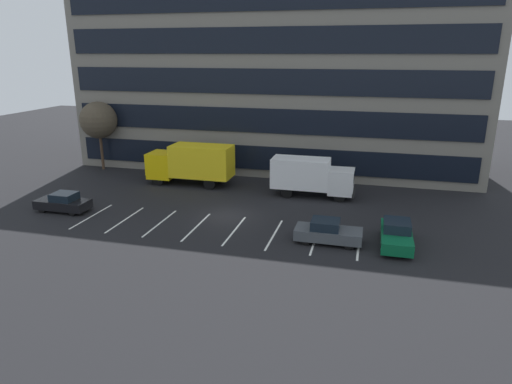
% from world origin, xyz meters
% --- Properties ---
extents(ground_plane, '(120.00, 120.00, 0.00)m').
position_xyz_m(ground_plane, '(0.00, 0.00, 0.00)').
color(ground_plane, black).
extents(office_building, '(40.30, 14.01, 21.60)m').
position_xyz_m(office_building, '(0.00, 17.95, 10.80)').
color(office_building, slate).
rests_on(office_building, ground_plane).
extents(lot_markings, '(19.74, 5.40, 0.01)m').
position_xyz_m(lot_markings, '(0.00, -2.72, 0.00)').
color(lot_markings, silver).
rests_on(lot_markings, ground_plane).
extents(box_truck_yellow_all, '(8.03, 2.66, 3.72)m').
position_xyz_m(box_truck_yellow_all, '(-5.76, 7.15, 2.09)').
color(box_truck_yellow_all, yellow).
rests_on(box_truck_yellow_all, ground_plane).
extents(box_truck_white, '(7.00, 2.32, 3.24)m').
position_xyz_m(box_truck_white, '(5.37, 6.34, 1.83)').
color(box_truck_white, white).
rests_on(box_truck_white, ground_plane).
extents(sedan_charcoal, '(4.27, 1.79, 1.53)m').
position_xyz_m(sedan_charcoal, '(7.81, -3.13, 0.72)').
color(sedan_charcoal, '#474C51').
rests_on(sedan_charcoal, ground_plane).
extents(sedan_black, '(4.13, 1.73, 1.48)m').
position_xyz_m(sedan_black, '(-12.53, -2.25, 0.70)').
color(sedan_black, black).
rests_on(sedan_black, ground_plane).
extents(sedan_forest, '(1.88, 4.49, 1.61)m').
position_xyz_m(sedan_forest, '(12.06, -2.54, 0.76)').
color(sedan_forest, '#0C5933').
rests_on(sedan_forest, ground_plane).
extents(bare_tree, '(3.74, 3.74, 7.02)m').
position_xyz_m(bare_tree, '(-17.00, 10.12, 5.13)').
color(bare_tree, '#473323').
rests_on(bare_tree, ground_plane).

